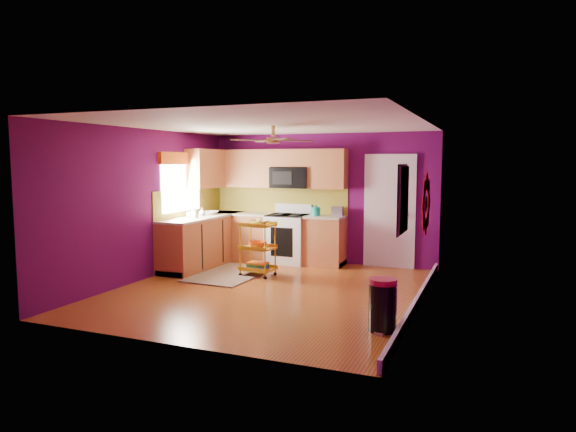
% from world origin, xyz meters
% --- Properties ---
extents(ground, '(5.00, 5.00, 0.00)m').
position_xyz_m(ground, '(0.00, 0.00, 0.00)').
color(ground, brown).
rests_on(ground, ground).
extents(room_envelope, '(4.54, 5.04, 2.52)m').
position_xyz_m(room_envelope, '(0.03, 0.00, 1.63)').
color(room_envelope, '#580A50').
rests_on(room_envelope, ground).
extents(lower_cabinets, '(2.81, 2.31, 0.94)m').
position_xyz_m(lower_cabinets, '(-1.35, 1.82, 0.43)').
color(lower_cabinets, '#985029').
rests_on(lower_cabinets, ground).
extents(electric_range, '(0.76, 0.66, 1.13)m').
position_xyz_m(electric_range, '(-0.55, 2.17, 0.48)').
color(electric_range, white).
rests_on(electric_range, ground).
extents(upper_cabinetry, '(2.80, 2.30, 1.26)m').
position_xyz_m(upper_cabinetry, '(-1.24, 2.17, 1.80)').
color(upper_cabinetry, '#985029').
rests_on(upper_cabinetry, ground).
extents(left_window, '(0.08, 1.35, 1.08)m').
position_xyz_m(left_window, '(-2.22, 1.05, 1.74)').
color(left_window, white).
rests_on(left_window, ground).
extents(panel_door, '(0.95, 0.11, 2.15)m').
position_xyz_m(panel_door, '(1.35, 2.47, 1.02)').
color(panel_door, white).
rests_on(panel_door, ground).
extents(right_wall_art, '(0.04, 2.74, 1.04)m').
position_xyz_m(right_wall_art, '(2.23, -0.34, 1.44)').
color(right_wall_art, black).
rests_on(right_wall_art, ground).
extents(ceiling_fan, '(1.01, 1.01, 0.26)m').
position_xyz_m(ceiling_fan, '(0.00, 0.20, 2.29)').
color(ceiling_fan, '#BF8C3F').
rests_on(ceiling_fan, ground).
extents(shag_rug, '(1.08, 1.71, 0.02)m').
position_xyz_m(shag_rug, '(-1.07, 0.78, 0.01)').
color(shag_rug, black).
rests_on(shag_rug, ground).
extents(rolling_cart, '(0.60, 0.46, 1.01)m').
position_xyz_m(rolling_cart, '(-0.58, 0.87, 0.52)').
color(rolling_cart, gold).
rests_on(rolling_cart, ground).
extents(trash_can, '(0.39, 0.39, 0.62)m').
position_xyz_m(trash_can, '(1.99, -1.20, 0.31)').
color(trash_can, black).
rests_on(trash_can, ground).
extents(teal_kettle, '(0.18, 0.18, 0.21)m').
position_xyz_m(teal_kettle, '(0.00, 2.20, 1.02)').
color(teal_kettle, '#15A38F').
rests_on(teal_kettle, lower_cabinets).
extents(toaster, '(0.22, 0.15, 0.18)m').
position_xyz_m(toaster, '(0.40, 2.31, 1.03)').
color(toaster, beige).
rests_on(toaster, lower_cabinets).
extents(soap_bottle_a, '(0.09, 0.10, 0.21)m').
position_xyz_m(soap_bottle_a, '(-1.91, 0.99, 1.04)').
color(soap_bottle_a, '#EA3F72').
rests_on(soap_bottle_a, lower_cabinets).
extents(soap_bottle_b, '(0.12, 0.12, 0.15)m').
position_xyz_m(soap_bottle_b, '(-2.00, 1.38, 1.02)').
color(soap_bottle_b, white).
rests_on(soap_bottle_b, lower_cabinets).
extents(counter_dish, '(0.27, 0.27, 0.07)m').
position_xyz_m(counter_dish, '(-1.96, 1.67, 0.97)').
color(counter_dish, white).
rests_on(counter_dish, lower_cabinets).
extents(counter_cup, '(0.14, 0.14, 0.11)m').
position_xyz_m(counter_cup, '(-2.04, 1.04, 0.99)').
color(counter_cup, white).
rests_on(counter_cup, lower_cabinets).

